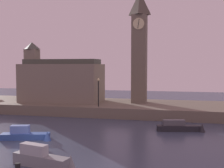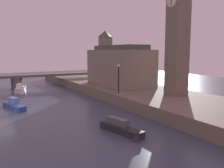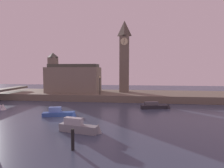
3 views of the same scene
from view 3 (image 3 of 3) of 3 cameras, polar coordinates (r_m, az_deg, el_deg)
name	(u,v)px [view 3 (image 3 of 3)]	position (r m, az deg, el deg)	size (l,w,h in m)	color
ground_plane	(68,119)	(27.06, -13.64, -10.71)	(120.00, 120.00, 0.00)	#384256
far_embankment	(96,95)	(45.84, -4.91, -3.46)	(70.00, 12.00, 1.50)	#6B6051
clock_tower	(124,55)	(45.98, 3.90, 8.93)	(2.56, 2.59, 17.68)	#6B6051
parliament_hall	(73,78)	(46.99, -12.29, 1.78)	(13.00, 6.80, 9.92)	slate
streetlamp	(100,83)	(40.48, -3.84, 0.19)	(0.36, 0.36, 4.10)	black
mooring_post_right	(73,140)	(16.87, -12.26, -16.70)	(0.29, 0.29, 1.89)	black
boat_cruiser_grey	(80,127)	(21.22, -9.90, -13.20)	(5.15, 1.99, 1.74)	gray
boat_tour_blue	(61,113)	(29.02, -15.61, -8.82)	(5.47, 2.35, 1.65)	#2D4C93
boat_barge_dark	(157,106)	(34.17, 13.85, -6.79)	(5.58, 2.04, 1.52)	#232328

